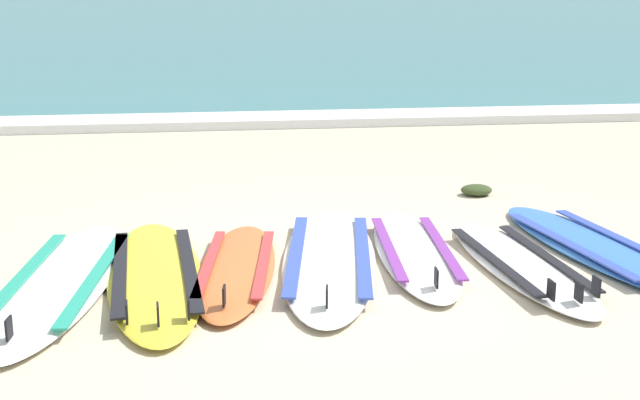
% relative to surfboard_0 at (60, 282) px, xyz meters
% --- Properties ---
extents(ground_plane, '(80.00, 80.00, 0.00)m').
position_rel_surfboard_0_xyz_m(ground_plane, '(1.72, 0.16, -0.04)').
color(ground_plane, beige).
extents(sea, '(80.00, 60.00, 0.10)m').
position_rel_surfboard_0_xyz_m(sea, '(1.72, 35.39, 0.01)').
color(sea, teal).
rests_on(sea, ground).
extents(wave_foam_strip, '(80.00, 0.78, 0.11)m').
position_rel_surfboard_0_xyz_m(wave_foam_strip, '(1.72, 5.78, 0.02)').
color(wave_foam_strip, white).
rests_on(wave_foam_strip, ground).
extents(surfboard_0, '(0.87, 2.48, 0.18)m').
position_rel_surfboard_0_xyz_m(surfboard_0, '(0.00, 0.00, 0.00)').
color(surfboard_0, silver).
rests_on(surfboard_0, ground).
extents(surfboard_1, '(0.74, 2.35, 0.18)m').
position_rel_surfboard_0_xyz_m(surfboard_1, '(0.56, 0.06, 0.00)').
color(surfboard_1, yellow).
rests_on(surfboard_1, ground).
extents(surfboard_2, '(0.71, 1.95, 0.18)m').
position_rel_surfboard_0_xyz_m(surfboard_2, '(1.07, 0.12, 0.00)').
color(surfboard_2, orange).
rests_on(surfboard_2, ground).
extents(surfboard_3, '(0.96, 2.48, 0.18)m').
position_rel_surfboard_0_xyz_m(surfboard_3, '(1.68, 0.23, 0.00)').
color(surfboard_3, silver).
rests_on(surfboard_3, ground).
extents(surfboard_4, '(0.64, 2.02, 0.18)m').
position_rel_surfboard_0_xyz_m(surfboard_4, '(2.26, 0.30, 0.00)').
color(surfboard_4, white).
rests_on(surfboard_4, ground).
extents(surfboard_5, '(0.64, 2.02, 0.18)m').
position_rel_surfboard_0_xyz_m(surfboard_5, '(2.88, -0.03, 0.00)').
color(surfboard_5, white).
rests_on(surfboard_5, ground).
extents(surfboard_6, '(0.90, 2.28, 0.18)m').
position_rel_surfboard_0_xyz_m(surfboard_6, '(3.50, 0.25, 0.00)').
color(surfboard_6, '#3875CC').
rests_on(surfboard_6, ground).
extents(seaweed_clump_near_shoreline, '(0.27, 0.21, 0.09)m').
position_rel_surfboard_0_xyz_m(seaweed_clump_near_shoreline, '(3.17, 1.90, 0.01)').
color(seaweed_clump_near_shoreline, '#384723').
rests_on(seaweed_clump_near_shoreline, ground).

